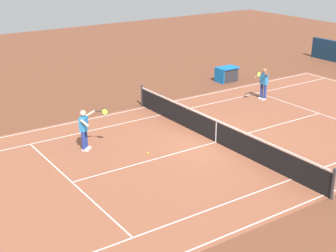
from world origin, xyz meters
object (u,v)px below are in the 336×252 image
Objects in this scene: tennis_net at (216,131)px; tennis_player_near at (85,128)px; tennis_player_far at (264,82)px; tennis_ball at (148,153)px; equipment_cart_tarped at (227,74)px.

tennis_net is 5.31m from tennis_player_near.
tennis_ball is (8.70, 2.58, -0.90)m from tennis_player_far.
tennis_player_near is at bearing -44.05° from tennis_ball.
tennis_player_near reaches higher than tennis_net.
tennis_player_far is at bearing -175.44° from tennis_player_near.
tennis_player_near is at bearing 22.19° from equipment_cart_tarped.
tennis_player_far is 9.12m from tennis_ball.
tennis_player_far reaches higher than equipment_cart_tarped.
tennis_net is 6.89× the size of tennis_player_far.
tennis_player_far is at bearing -151.21° from tennis_net.
tennis_player_far is 1.36× the size of equipment_cart_tarped.
tennis_net reaches higher than tennis_ball.
tennis_player_far is (-5.75, -3.16, 0.44)m from tennis_net.
tennis_player_far is 3.87m from equipment_cart_tarped.
tennis_net is 177.27× the size of tennis_ball.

